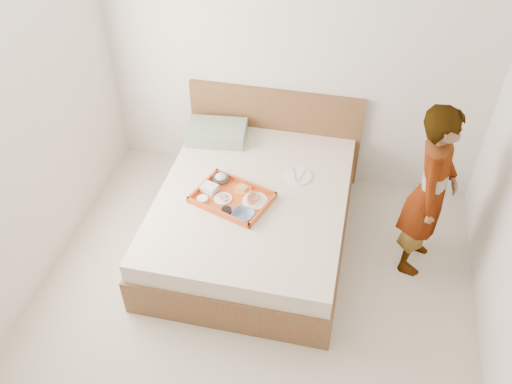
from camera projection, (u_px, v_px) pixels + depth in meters
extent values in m
cube|color=beige|center=(243.00, 334.00, 4.12)|extent=(3.50, 4.00, 0.01)
cube|color=silver|center=(294.00, 55.00, 4.71)|extent=(3.50, 0.01, 2.60)
cube|color=brown|center=(253.00, 217.00, 4.70)|extent=(1.65, 2.00, 0.53)
cube|color=brown|center=(275.00, 133.00, 5.26)|extent=(1.65, 0.06, 0.95)
cube|color=#95A793|center=(217.00, 132.00, 5.06)|extent=(0.58, 0.43, 0.13)
cube|color=#C9591B|center=(232.00, 197.00, 4.45)|extent=(0.71, 0.61, 0.05)
cylinder|color=white|center=(255.00, 201.00, 4.42)|extent=(0.26, 0.26, 0.01)
imported|color=#171B52|center=(243.00, 215.00, 4.28)|extent=(0.22, 0.22, 0.04)
cylinder|color=black|center=(226.00, 211.00, 4.32)|extent=(0.11, 0.11, 0.03)
cylinder|color=white|center=(223.00, 199.00, 4.45)|extent=(0.19, 0.19, 0.01)
cylinder|color=orange|center=(243.00, 189.00, 4.53)|extent=(0.19, 0.19, 0.01)
imported|color=#171B52|center=(221.00, 179.00, 4.61)|extent=(0.17, 0.17, 0.04)
cube|color=silver|center=(209.00, 188.00, 4.51)|extent=(0.15, 0.14, 0.05)
cylinder|color=white|center=(202.00, 199.00, 4.42)|extent=(0.11, 0.11, 0.03)
cylinder|color=white|center=(298.00, 176.00, 4.68)|extent=(0.24, 0.24, 0.01)
imported|color=white|center=(430.00, 192.00, 4.18)|extent=(0.48, 0.63, 1.54)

